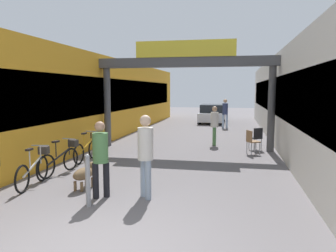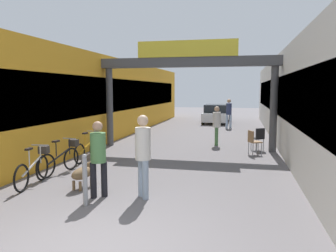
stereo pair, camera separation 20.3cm
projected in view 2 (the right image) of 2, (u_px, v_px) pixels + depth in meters
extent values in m
cube|color=gold|center=(93.00, 99.00, 16.36)|extent=(3.00, 26.00, 3.87)
cube|color=black|center=(121.00, 95.00, 16.02)|extent=(0.04, 23.40, 1.55)
cube|color=beige|center=(312.00, 100.00, 14.14)|extent=(3.00, 26.00, 3.87)
cube|color=black|center=(276.00, 96.00, 14.44)|extent=(0.04, 23.40, 1.55)
cylinder|color=#4C4C4F|center=(110.00, 107.00, 13.95)|extent=(0.28, 0.28, 3.29)
cylinder|color=#4C4C4F|center=(274.00, 109.00, 12.49)|extent=(0.28, 0.28, 3.29)
cube|color=#4C4C4F|center=(187.00, 62.00, 13.02)|extent=(7.40, 0.44, 0.38)
cube|color=yellow|center=(187.00, 49.00, 12.77)|extent=(3.96, 0.10, 0.64)
cylinder|color=black|center=(93.00, 180.00, 7.22)|extent=(0.20, 0.20, 0.79)
cylinder|color=black|center=(104.00, 179.00, 7.31)|extent=(0.20, 0.20, 0.79)
cylinder|color=#4C7F47|center=(98.00, 148.00, 7.19)|extent=(0.47, 0.47, 0.66)
sphere|color=tan|center=(98.00, 126.00, 7.13)|extent=(0.31, 0.31, 0.22)
cylinder|color=#8C9EB2|center=(141.00, 177.00, 7.33)|extent=(0.20, 0.20, 0.86)
cylinder|color=#8C9EB2|center=(145.00, 180.00, 7.12)|extent=(0.20, 0.20, 0.86)
cylinder|color=silver|center=(143.00, 144.00, 7.14)|extent=(0.48, 0.48, 0.71)
sphere|color=beige|center=(143.00, 121.00, 7.08)|extent=(0.34, 0.34, 0.24)
cylinder|color=#4C7F47|center=(216.00, 136.00, 14.22)|extent=(0.16, 0.16, 0.78)
cylinder|color=#4C7F47|center=(217.00, 137.00, 13.98)|extent=(0.16, 0.16, 0.78)
cylinder|color=silver|center=(217.00, 120.00, 14.02)|extent=(0.38, 0.38, 0.65)
sphere|color=tan|center=(217.00, 109.00, 13.97)|extent=(0.25, 0.25, 0.22)
cylinder|color=#A5BFE0|center=(231.00, 121.00, 20.34)|extent=(0.16, 0.16, 0.85)
cylinder|color=#A5BFE0|center=(227.00, 121.00, 20.43)|extent=(0.16, 0.16, 0.85)
cylinder|color=navy|center=(229.00, 109.00, 20.30)|extent=(0.38, 0.38, 0.70)
sphere|color=tan|center=(229.00, 101.00, 20.24)|extent=(0.27, 0.27, 0.24)
ellipsoid|color=brown|center=(82.00, 173.00, 7.93)|extent=(0.44, 0.76, 0.29)
sphere|color=brown|center=(90.00, 166.00, 8.21)|extent=(0.29, 0.29, 0.24)
sphere|color=white|center=(88.00, 172.00, 8.12)|extent=(0.20, 0.20, 0.17)
cylinder|color=brown|center=(85.00, 181.00, 8.19)|extent=(0.08, 0.08, 0.23)
cylinder|color=brown|center=(91.00, 182.00, 8.11)|extent=(0.08, 0.08, 0.23)
cylinder|color=brown|center=(74.00, 186.00, 7.79)|extent=(0.08, 0.08, 0.23)
cylinder|color=brown|center=(80.00, 186.00, 7.72)|extent=(0.08, 0.08, 0.23)
torus|color=black|center=(42.00, 168.00, 8.63)|extent=(0.14, 0.67, 0.67)
torus|color=black|center=(21.00, 178.00, 7.62)|extent=(0.14, 0.67, 0.67)
cube|color=beige|center=(32.00, 166.00, 8.11)|extent=(0.16, 0.94, 0.34)
cylinder|color=beige|center=(29.00, 158.00, 7.96)|extent=(0.04, 0.04, 0.42)
cube|color=black|center=(29.00, 149.00, 7.94)|extent=(0.13, 0.23, 0.05)
cylinder|color=beige|center=(40.00, 154.00, 8.53)|extent=(0.04, 0.04, 0.46)
cylinder|color=gray|center=(40.00, 145.00, 8.50)|extent=(0.46, 0.09, 0.03)
cube|color=#332D28|center=(44.00, 150.00, 8.72)|extent=(0.26, 0.23, 0.20)
torus|color=black|center=(71.00, 159.00, 9.77)|extent=(0.16, 0.67, 0.67)
torus|color=black|center=(47.00, 166.00, 8.83)|extent=(0.16, 0.67, 0.67)
cube|color=black|center=(59.00, 156.00, 9.28)|extent=(0.19, 0.94, 0.34)
cylinder|color=black|center=(56.00, 149.00, 9.15)|extent=(0.04, 0.04, 0.42)
cube|color=black|center=(56.00, 141.00, 9.12)|extent=(0.14, 0.23, 0.05)
cylinder|color=black|center=(70.00, 147.00, 9.68)|extent=(0.04, 0.04, 0.46)
cylinder|color=gray|center=(69.00, 138.00, 9.65)|extent=(0.46, 0.11, 0.03)
cube|color=#332D28|center=(74.00, 143.00, 9.85)|extent=(0.27, 0.24, 0.20)
torus|color=black|center=(95.00, 148.00, 11.49)|extent=(0.08, 0.67, 0.67)
torus|color=black|center=(80.00, 154.00, 10.51)|extent=(0.08, 0.67, 0.67)
cube|color=gold|center=(87.00, 146.00, 10.98)|extent=(0.07, 0.94, 0.34)
cylinder|color=gold|center=(85.00, 140.00, 10.84)|extent=(0.03, 0.03, 0.42)
cube|color=black|center=(85.00, 133.00, 10.82)|extent=(0.11, 0.22, 0.05)
cylinder|color=gold|center=(93.00, 138.00, 11.39)|extent=(0.03, 0.03, 0.46)
cylinder|color=gray|center=(93.00, 131.00, 11.37)|extent=(0.46, 0.05, 0.03)
cube|color=#332D28|center=(96.00, 135.00, 11.58)|extent=(0.25, 0.21, 0.20)
cylinder|color=gray|center=(85.00, 182.00, 6.70)|extent=(0.10, 0.10, 1.01)
sphere|color=gray|center=(84.00, 156.00, 6.64)|extent=(0.10, 0.10, 0.10)
cylinder|color=gray|center=(257.00, 147.00, 12.31)|extent=(0.04, 0.04, 0.45)
cylinder|color=gray|center=(261.00, 149.00, 11.98)|extent=(0.04, 0.04, 0.45)
cylinder|color=gray|center=(249.00, 148.00, 12.24)|extent=(0.04, 0.04, 0.45)
cylinder|color=gray|center=(253.00, 149.00, 11.91)|extent=(0.04, 0.04, 0.45)
cube|color=olive|center=(255.00, 142.00, 12.08)|extent=(0.54, 0.54, 0.04)
cube|color=olive|center=(251.00, 136.00, 12.02)|extent=(0.21, 0.38, 0.40)
cylinder|color=gray|center=(251.00, 144.00, 13.10)|extent=(0.04, 0.04, 0.45)
cylinder|color=gray|center=(258.00, 143.00, 13.22)|extent=(0.04, 0.04, 0.45)
cylinder|color=gray|center=(256.00, 145.00, 12.78)|extent=(0.04, 0.04, 0.45)
cylinder|color=gray|center=(263.00, 145.00, 12.90)|extent=(0.04, 0.04, 0.45)
cube|color=black|center=(257.00, 138.00, 12.97)|extent=(0.55, 0.55, 0.04)
cube|color=black|center=(260.00, 133.00, 12.78)|extent=(0.36, 0.25, 0.40)
cube|color=silver|center=(216.00, 116.00, 23.75)|extent=(1.77, 4.01, 0.60)
cube|color=#1E2328|center=(216.00, 108.00, 23.54)|extent=(1.58, 2.21, 0.55)
cylinder|color=black|center=(207.00, 117.00, 25.35)|extent=(0.20, 0.60, 0.60)
cylinder|color=black|center=(228.00, 117.00, 25.01)|extent=(0.20, 0.60, 0.60)
cylinder|color=black|center=(203.00, 120.00, 22.54)|extent=(0.20, 0.60, 0.60)
cylinder|color=black|center=(226.00, 121.00, 22.19)|extent=(0.20, 0.60, 0.60)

